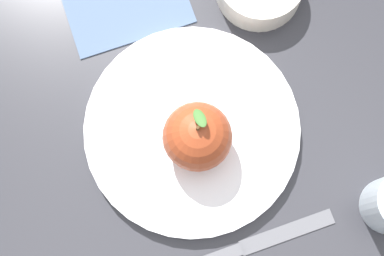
{
  "coord_description": "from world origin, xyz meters",
  "views": [
    {
      "loc": [
        -0.14,
        -0.01,
        0.67
      ],
      "look_at": [
        0.01,
        0.02,
        0.02
      ],
      "focal_mm": 52.7,
      "sensor_mm": 36.0,
      "label": 1
    }
  ],
  "objects": [
    {
      "name": "dinner_plate",
      "position": [
        0.01,
        0.02,
        0.01
      ],
      "size": [
        0.26,
        0.26,
        0.02
      ],
      "color": "white",
      "rests_on": "ground_plane"
    },
    {
      "name": "ground_plane",
      "position": [
        0.0,
        0.0,
        0.0
      ],
      "size": [
        2.4,
        2.4,
        0.0
      ],
      "primitive_type": "plane",
      "color": "#2D2D33"
    },
    {
      "name": "apple",
      "position": [
        -0.01,
        0.01,
        0.06
      ],
      "size": [
        0.08,
        0.08,
        0.09
      ],
      "color": "#9E3D1E",
      "rests_on": "dinner_plate"
    },
    {
      "name": "knife",
      "position": [
        -0.12,
        -0.07,
        0.0
      ],
      "size": [
        0.11,
        0.17,
        0.01
      ],
      "color": "#59595E",
      "rests_on": "ground_plane"
    }
  ]
}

